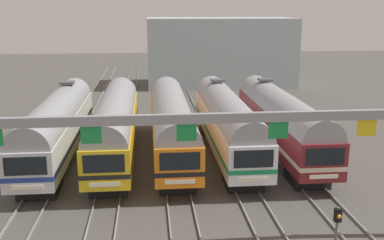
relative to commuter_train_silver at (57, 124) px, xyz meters
name	(u,v)px	position (x,y,z in m)	size (l,w,h in m)	color
ground_plane	(172,156)	(8.38, 0.00, -2.69)	(160.00, 160.00, 0.00)	#4C4944
track_bed	(164,107)	(8.38, 17.00, -2.61)	(18.26, 70.00, 0.15)	gray
commuter_train_silver	(57,124)	(0.00, 0.00, 0.00)	(2.88, 18.06, 5.05)	silver
commuter_train_yellow	(115,123)	(4.19, 0.00, 0.00)	(2.88, 18.06, 4.77)	gold
commuter_train_orange	(172,122)	(8.38, 0.00, 0.00)	(2.88, 18.06, 4.77)	orange
commuter_train_white	(227,120)	(12.57, 0.00, 0.00)	(2.88, 18.06, 5.05)	white
commuter_train_maroon	(281,119)	(16.76, 0.00, 0.00)	(2.88, 18.06, 5.05)	maroon
catenary_gantry	(187,140)	(8.38, -13.50, 2.57)	(22.00, 0.44, 6.97)	gray
yard_signal_mast	(337,225)	(14.66, -15.80, -0.74)	(0.28, 0.35, 2.78)	#59595E
maintenance_building	(219,52)	(17.00, 32.15, 2.08)	(20.66, 10.00, 9.53)	#9EB2B7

